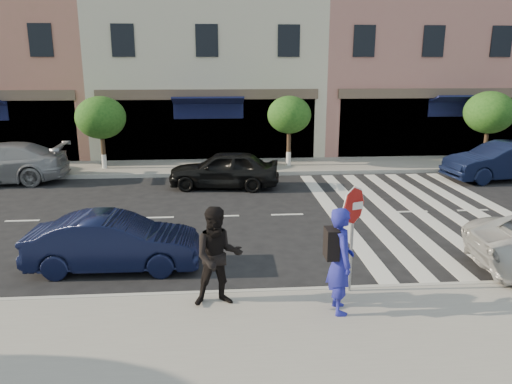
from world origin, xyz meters
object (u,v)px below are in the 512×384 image
object	(u,v)px
car_far_mid	(224,169)
car_far_right	(502,161)
stop_sign	(353,215)
walker	(218,257)
car_near_mid	(114,242)
photographer	(341,260)

from	to	relation	value
car_far_mid	car_far_right	bearing A→B (deg)	99.02
stop_sign	car_far_right	size ratio (longest dim) A/B	0.48
walker	car_far_right	xyz separation A→B (m)	(11.34, 9.98, -0.36)
stop_sign	walker	distance (m)	2.72
car_far_right	stop_sign	bearing A→B (deg)	-49.28
stop_sign	car_near_mid	bearing A→B (deg)	138.44
photographer	car_near_mid	bearing A→B (deg)	59.54
walker	car_far_right	distance (m)	15.11
stop_sign	photographer	xyz separation A→B (m)	(-0.41, -0.77, -0.61)
photographer	walker	xyz separation A→B (m)	(-2.22, 0.44, -0.03)
stop_sign	car_far_right	distance (m)	13.03
car_far_mid	photographer	bearing A→B (deg)	18.08
photographer	walker	size ratio (longest dim) A/B	1.04
photographer	car_near_mid	size ratio (longest dim) A/B	0.51
car_near_mid	car_far_mid	world-z (taller)	car_far_mid
stop_sign	car_far_mid	world-z (taller)	stop_sign
stop_sign	car_near_mid	xyz separation A→B (m)	(-4.98, 1.87, -1.12)
car_far_mid	stop_sign	bearing A→B (deg)	21.38
car_near_mid	car_far_mid	bearing A→B (deg)	-18.24
stop_sign	car_far_mid	size ratio (longest dim) A/B	0.53
photographer	car_far_right	world-z (taller)	photographer
car_far_right	walker	bearing A→B (deg)	-55.85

